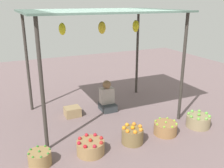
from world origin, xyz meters
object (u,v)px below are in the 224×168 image
object	(u,v)px
basket_limes	(165,128)
wooden_crate_near_vendor	(72,112)
vendor_person	(107,99)
basket_red_apples	(91,147)
basket_oranges	(132,135)
basket_green_chilies	(40,158)
basket_green_apples	(198,121)

from	to	relation	value
basket_limes	wooden_crate_near_vendor	world-z (taller)	basket_limes
vendor_person	basket_red_apples	xyz separation A→B (m)	(-1.06, -1.66, -0.17)
basket_oranges	basket_limes	xyz separation A→B (m)	(0.80, 0.02, -0.03)
basket_green_chilies	basket_oranges	xyz separation A→B (m)	(1.77, -0.04, 0.03)
basket_red_apples	basket_green_apples	distance (m)	2.53
basket_green_apples	wooden_crate_near_vendor	xyz separation A→B (m)	(-2.38, 1.68, -0.02)
basket_green_apples	wooden_crate_near_vendor	bearing A→B (deg)	144.72
vendor_person	basket_limes	distance (m)	1.76
basket_green_apples	wooden_crate_near_vendor	world-z (taller)	basket_green_apples
vendor_person	wooden_crate_near_vendor	world-z (taller)	vendor_person
basket_oranges	vendor_person	bearing A→B (deg)	83.57
basket_oranges	basket_green_apples	world-z (taller)	basket_oranges
vendor_person	basket_red_apples	world-z (taller)	vendor_person
basket_oranges	basket_green_apples	distance (m)	1.66
basket_limes	basket_red_apples	bearing A→B (deg)	-179.33
wooden_crate_near_vendor	basket_red_apples	bearing A→B (deg)	-94.97
wooden_crate_near_vendor	basket_limes	bearing A→B (deg)	-47.36
vendor_person	basket_oranges	size ratio (longest dim) A/B	1.83
basket_red_apples	basket_oranges	size ratio (longest dim) A/B	1.19
basket_green_chilies	basket_oranges	size ratio (longest dim) A/B	0.91
wooden_crate_near_vendor	vendor_person	bearing A→B (deg)	-0.91
basket_oranges	basket_green_apples	bearing A→B (deg)	-0.55
basket_green_apples	basket_oranges	bearing A→B (deg)	179.45
vendor_person	basket_green_apples	size ratio (longest dim) A/B	1.51
vendor_person	basket_limes	xyz separation A→B (m)	(0.61, -1.64, -0.17)
basket_red_apples	basket_limes	distance (m)	1.67
basket_oranges	basket_red_apples	bearing A→B (deg)	-179.72
vendor_person	basket_green_chilies	distance (m)	2.54
basket_limes	basket_green_apples	world-z (taller)	basket_green_apples
basket_green_chilies	basket_green_apples	bearing A→B (deg)	-0.90
basket_limes	basket_green_chilies	bearing A→B (deg)	179.50
vendor_person	basket_oranges	distance (m)	1.67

